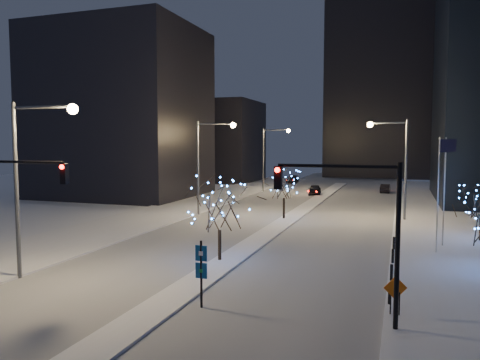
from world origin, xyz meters
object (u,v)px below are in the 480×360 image
at_px(car_near, 315,190).
at_px(holiday_tree_median_far, 284,185).
at_px(traffic_signal_west, 10,201).
at_px(street_lamp_w_far, 270,150).
at_px(car_mid, 385,188).
at_px(wayfinding_sign, 201,267).
at_px(street_lamp_w_near, 31,166).
at_px(car_far, 292,179).
at_px(holiday_tree_median_near, 219,205).
at_px(traffic_signal_east, 359,216).
at_px(street_lamp_w_mid, 207,154).
at_px(construction_sign, 395,291).
at_px(street_lamp_east, 396,156).

bearing_deg(car_near, holiday_tree_median_far, -94.79).
bearing_deg(holiday_tree_median_far, traffic_signal_west, -106.50).
relative_size(traffic_signal_west, holiday_tree_median_far, 1.39).
height_order(street_lamp_w_far, traffic_signal_west, street_lamp_w_far).
bearing_deg(car_mid, wayfinding_sign, 85.07).
bearing_deg(street_lamp_w_near, traffic_signal_west, -76.04).
height_order(car_far, holiday_tree_median_near, holiday_tree_median_near).
height_order(street_lamp_w_near, car_mid, street_lamp_w_near).
bearing_deg(car_mid, holiday_tree_median_near, 81.24).
relative_size(car_mid, wayfinding_sign, 1.23).
bearing_deg(holiday_tree_median_far, street_lamp_w_near, -108.79).
height_order(car_mid, wayfinding_sign, wayfinding_sign).
height_order(traffic_signal_east, car_near, traffic_signal_east).
distance_m(street_lamp_w_mid, car_near, 25.01).
height_order(street_lamp_w_far, car_mid, street_lamp_w_far).
height_order(street_lamp_w_mid, car_far, street_lamp_w_mid).
bearing_deg(car_mid, car_near, 36.37).
height_order(traffic_signal_west, construction_sign, traffic_signal_west).
height_order(traffic_signal_west, car_mid, traffic_signal_west).
xyz_separation_m(traffic_signal_west, car_near, (6.94, 50.18, -4.02)).
height_order(traffic_signal_west, wayfinding_sign, traffic_signal_west).
bearing_deg(street_lamp_east, construction_sign, -89.23).
height_order(wayfinding_sign, construction_sign, wayfinding_sign).
xyz_separation_m(traffic_signal_east, car_near, (-10.44, 49.18, -4.02)).
distance_m(street_lamp_w_near, car_near, 49.09).
height_order(street_lamp_w_near, traffic_signal_east, street_lamp_w_near).
relative_size(traffic_signal_west, wayfinding_sign, 2.18).
bearing_deg(street_lamp_w_near, street_lamp_east, 55.81).
bearing_deg(street_lamp_w_far, street_lamp_w_mid, -90.00).
bearing_deg(traffic_signal_west, wayfinding_sign, 5.59).
xyz_separation_m(street_lamp_east, holiday_tree_median_near, (-10.58, -20.81, -2.72)).
distance_m(car_near, wayfinding_sign, 49.30).
height_order(traffic_signal_east, construction_sign, traffic_signal_east).
bearing_deg(construction_sign, street_lamp_w_far, 91.42).
xyz_separation_m(street_lamp_w_near, street_lamp_w_far, (0.00, 50.00, 0.00)).
bearing_deg(wayfinding_sign, traffic_signal_east, 1.09).
xyz_separation_m(car_mid, holiday_tree_median_near, (-8.81, -47.77, 3.08)).
height_order(traffic_signal_east, car_mid, traffic_signal_east).
height_order(street_lamp_w_near, holiday_tree_median_near, street_lamp_w_near).
relative_size(traffic_signal_west, holiday_tree_median_near, 1.26).
distance_m(street_lamp_w_mid, holiday_tree_median_near, 19.90).
relative_size(street_lamp_w_far, traffic_signal_east, 1.43).
bearing_deg(street_lamp_w_near, holiday_tree_median_near, 40.44).
bearing_deg(car_near, car_mid, 27.43).
bearing_deg(traffic_signal_east, wayfinding_sign, 179.97).
distance_m(street_lamp_w_far, traffic_signal_east, 54.07).
bearing_deg(holiday_tree_median_far, car_far, 101.54).
bearing_deg(street_lamp_w_near, car_near, 81.22).
distance_m(street_lamp_w_far, car_far, 17.43).
relative_size(street_lamp_w_near, holiday_tree_median_near, 1.80).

